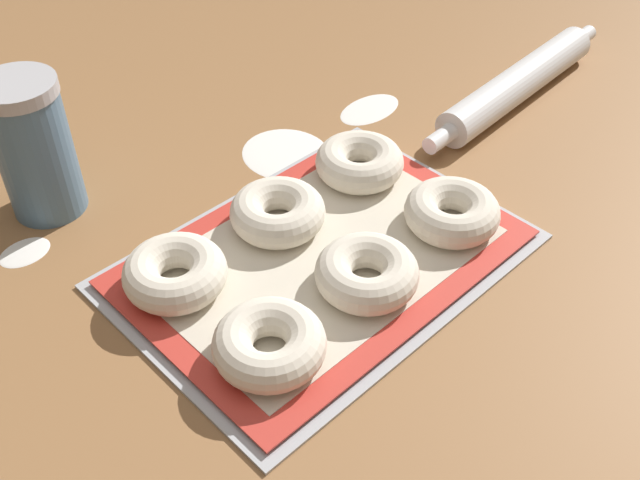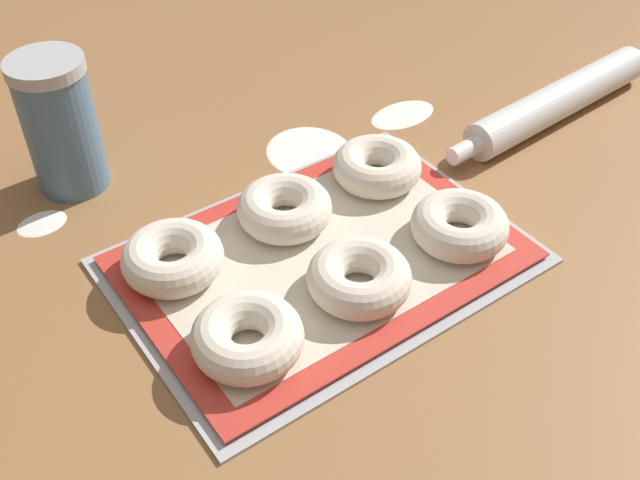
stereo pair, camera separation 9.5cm
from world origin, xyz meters
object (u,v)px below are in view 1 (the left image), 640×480
at_px(bagel_front_center, 367,273).
at_px(flour_canister, 34,148).
at_px(bagel_front_right, 452,212).
at_px(bagel_back_right, 360,162).
at_px(rolling_pin, 518,83).
at_px(bagel_back_center, 278,212).
at_px(bagel_back_left, 175,273).
at_px(bagel_front_left, 269,344).
at_px(baking_tray, 320,258).

bearing_deg(bagel_front_center, flour_canister, 114.54).
relative_size(bagel_front_right, bagel_back_right, 1.00).
distance_m(bagel_front_center, rolling_pin, 0.48).
bearing_deg(bagel_back_center, bagel_back_right, 0.74).
bearing_deg(bagel_back_left, bagel_back_center, -0.18).
xyz_separation_m(bagel_front_right, rolling_pin, (0.31, 0.12, -0.00)).
relative_size(bagel_front_center, flour_canister, 0.64).
xyz_separation_m(bagel_front_right, bagel_back_center, (-0.15, 0.14, 0.00)).
bearing_deg(rolling_pin, bagel_front_left, -168.33).
relative_size(bagel_front_left, bagel_back_left, 1.00).
height_order(bagel_back_left, bagel_back_center, same).
xyz_separation_m(bagel_front_left, bagel_back_center, (0.14, 0.15, 0.00)).
height_order(bagel_front_center, bagel_back_right, same).
xyz_separation_m(bagel_back_left, bagel_back_right, (0.29, 0.00, 0.00)).
bearing_deg(rolling_pin, flour_canister, 157.92).
height_order(bagel_back_center, bagel_back_right, same).
distance_m(bagel_front_right, bagel_back_center, 0.21).
relative_size(bagel_back_center, bagel_back_right, 1.00).
height_order(bagel_front_center, bagel_back_center, same).
bearing_deg(baking_tray, bagel_front_center, -90.46).
bearing_deg(rolling_pin, bagel_front_right, -158.63).
relative_size(bagel_front_left, bagel_back_center, 1.00).
xyz_separation_m(bagel_back_left, rolling_pin, (0.61, -0.02, -0.00)).
height_order(bagel_back_right, flour_canister, flour_canister).
relative_size(bagel_back_left, flour_canister, 0.64).
xyz_separation_m(bagel_front_left, bagel_front_center, (0.14, 0.00, 0.00)).
height_order(baking_tray, bagel_back_right, bagel_back_right).
relative_size(bagel_back_center, rolling_pin, 0.26).
bearing_deg(flour_canister, bagel_front_right, -49.78).
relative_size(baking_tray, bagel_back_center, 3.99).
relative_size(bagel_front_right, rolling_pin, 0.26).
relative_size(bagel_front_left, flour_canister, 0.64).
bearing_deg(flour_canister, bagel_back_left, -84.09).
xyz_separation_m(bagel_back_center, rolling_pin, (0.46, -0.02, -0.00)).
bearing_deg(rolling_pin, baking_tray, -173.88).
relative_size(baking_tray, bagel_back_left, 3.99).
relative_size(bagel_front_left, rolling_pin, 0.26).
relative_size(baking_tray, bagel_front_left, 3.99).
distance_m(baking_tray, bagel_back_right, 0.16).
bearing_deg(bagel_back_left, bagel_front_center, -44.12).
distance_m(bagel_front_center, bagel_front_right, 0.15).
bearing_deg(bagel_front_right, flour_canister, 130.22).
bearing_deg(bagel_back_right, bagel_back_left, -179.73).
distance_m(bagel_front_center, bagel_back_left, 0.21).
distance_m(bagel_back_right, flour_canister, 0.40).
bearing_deg(bagel_back_center, bagel_back_left, 179.82).
relative_size(bagel_front_right, bagel_back_left, 1.00).
distance_m(baking_tray, flour_canister, 0.36).
relative_size(baking_tray, bagel_front_right, 3.99).
bearing_deg(rolling_pin, bagel_back_right, 175.85).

